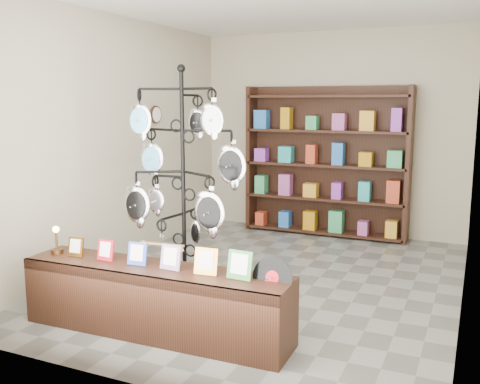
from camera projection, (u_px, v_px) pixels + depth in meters
The scene contains 6 objects.
ground at pixel (269, 279), 6.01m from camera, with size 5.00×5.00×0.00m, color slate.
room_envelope at pixel (271, 113), 5.70m from camera, with size 5.00×5.00×5.00m.
display_tree at pixel (183, 172), 4.94m from camera, with size 1.18×1.00×2.31m.
front_shelf at pixel (155, 300), 4.57m from camera, with size 2.42×0.55×0.85m.
back_shelving at pixel (326, 166), 7.90m from camera, with size 2.42×0.36×2.20m.
wall_clocks at pixel (156, 137), 7.27m from camera, with size 0.03×0.24×0.84m.
Camera 1 is at (2.06, -5.38, 1.98)m, focal length 40.00 mm.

